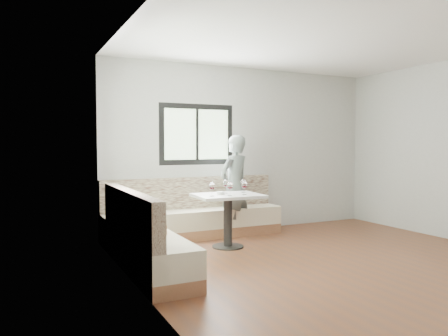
{
  "coord_description": "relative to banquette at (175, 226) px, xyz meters",
  "views": [
    {
      "loc": [
        -3.64,
        -4.16,
        1.48
      ],
      "look_at": [
        -0.88,
        1.52,
        1.14
      ],
      "focal_mm": 35.0,
      "sensor_mm": 36.0,
      "label": 1
    }
  ],
  "objects": [
    {
      "name": "banquette",
      "position": [
        0.0,
        0.0,
        0.0
      ],
      "size": [
        2.9,
        2.8,
        0.95
      ],
      "color": "#9C6949",
      "rests_on": "ground"
    },
    {
      "name": "wine_glass_d",
      "position": [
        0.76,
        -0.08,
        0.58
      ],
      "size": [
        0.09,
        0.09,
        0.2
      ],
      "color": "white",
      "rests_on": "table"
    },
    {
      "name": "person",
      "position": [
        1.18,
        0.46,
        0.49
      ],
      "size": [
        0.7,
        0.59,
        1.63
      ],
      "primitive_type": "imported",
      "rotation": [
        0.0,
        0.0,
        3.53
      ],
      "color": "slate",
      "rests_on": "ground"
    },
    {
      "name": "olive_ramekin",
      "position": [
        0.62,
        -0.2,
        0.46
      ],
      "size": [
        0.11,
        0.11,
        0.04
      ],
      "color": "white",
      "rests_on": "table"
    },
    {
      "name": "wine_glass_e",
      "position": [
        1.03,
        -0.11,
        0.58
      ],
      "size": [
        0.09,
        0.09,
        0.2
      ],
      "color": "white",
      "rests_on": "table"
    },
    {
      "name": "wine_glass_a",
      "position": [
        0.41,
        -0.34,
        0.58
      ],
      "size": [
        0.09,
        0.09,
        0.2
      ],
      "color": "white",
      "rests_on": "table"
    },
    {
      "name": "wine_glass_b",
      "position": [
        0.66,
        -0.4,
        0.58
      ],
      "size": [
        0.09,
        0.09,
        0.2
      ],
      "color": "white",
      "rests_on": "table"
    },
    {
      "name": "room",
      "position": [
        1.51,
        -1.55,
        1.08
      ],
      "size": [
        5.01,
        5.01,
        2.81
      ],
      "color": "brown",
      "rests_on": "ground"
    },
    {
      "name": "table",
      "position": [
        0.73,
        -0.21,
        0.24
      ],
      "size": [
        0.98,
        0.78,
        0.77
      ],
      "rotation": [
        0.0,
        0.0,
        -0.06
      ],
      "color": "black",
      "rests_on": "ground"
    },
    {
      "name": "wine_glass_c",
      "position": [
        0.91,
        -0.37,
        0.58
      ],
      "size": [
        0.09,
        0.09,
        0.2
      ],
      "color": "white",
      "rests_on": "table"
    }
  ]
}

